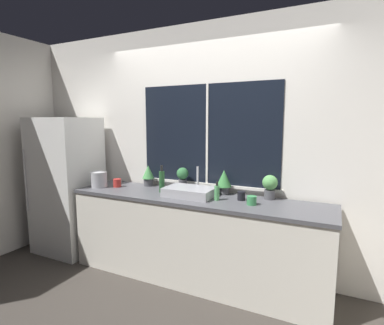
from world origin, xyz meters
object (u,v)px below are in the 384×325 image
(mug_red, at_px, (117,183))
(kettle, at_px, (99,179))
(potted_plant_center_right, at_px, (224,180))
(potted_plant_far_right, at_px, (270,185))
(refrigerator, at_px, (67,185))
(mug_black, at_px, (241,196))
(bottle_tall, at_px, (162,181))
(potted_plant_far_left, at_px, (148,174))
(sink, at_px, (190,192))
(potted_plant_center_left, at_px, (183,177))
(mug_green, at_px, (252,200))
(soap_bottle, at_px, (217,193))

(mug_red, height_order, kettle, kettle)
(potted_plant_center_right, distance_m, potted_plant_far_right, 0.48)
(refrigerator, bearing_deg, mug_black, 2.86)
(refrigerator, bearing_deg, bottle_tall, 2.40)
(mug_red, xyz_separation_m, kettle, (-0.19, -0.09, 0.05))
(potted_plant_far_left, bearing_deg, potted_plant_far_right, 0.00)
(sink, relative_size, potted_plant_center_left, 1.99)
(kettle, bearing_deg, mug_green, 1.02)
(potted_plant_far_right, distance_m, kettle, 1.94)
(bottle_tall, height_order, mug_red, bottle_tall)
(refrigerator, height_order, mug_green, refrigerator)
(refrigerator, bearing_deg, kettle, -3.79)
(soap_bottle, height_order, kettle, kettle)
(potted_plant_center_right, bearing_deg, bottle_tall, -161.35)
(sink, bearing_deg, kettle, -176.22)
(potted_plant_far_left, distance_m, soap_bottle, 1.01)
(sink, relative_size, bottle_tall, 1.69)
(potted_plant_center_left, bearing_deg, mug_green, -17.78)
(refrigerator, distance_m, mug_black, 2.25)
(potted_plant_center_right, height_order, kettle, potted_plant_center_right)
(potted_plant_far_left, height_order, mug_green, potted_plant_far_left)
(potted_plant_center_left, xyz_separation_m, mug_red, (-0.75, -0.21, -0.10))
(mug_black, distance_m, kettle, 1.68)
(bottle_tall, relative_size, mug_black, 3.41)
(potted_plant_center_left, xyz_separation_m, mug_green, (0.86, -0.28, -0.11))
(potted_plant_center_left, distance_m, potted_plant_center_right, 0.49)
(bottle_tall, xyz_separation_m, mug_black, (0.87, 0.05, -0.08))
(potted_plant_far_left, xyz_separation_m, potted_plant_center_left, (0.46, 0.00, 0.01))
(potted_plant_center_left, height_order, mug_red, potted_plant_center_left)
(potted_plant_center_right, bearing_deg, mug_red, -170.24)
(sink, bearing_deg, refrigerator, -178.73)
(potted_plant_far_left, bearing_deg, soap_bottle, -15.10)
(sink, relative_size, soap_bottle, 2.73)
(potted_plant_center_right, distance_m, kettle, 1.47)
(soap_bottle, height_order, mug_green, soap_bottle)
(mug_black, bearing_deg, potted_plant_far_left, 172.39)
(refrigerator, xyz_separation_m, mug_green, (2.38, -0.01, 0.08))
(potted_plant_far_left, bearing_deg, bottle_tall, -33.70)
(potted_plant_far_right, distance_m, mug_black, 0.30)
(sink, height_order, mug_red, sink)
(potted_plant_far_left, bearing_deg, potted_plant_center_right, 0.00)
(potted_plant_center_right, xyz_separation_m, mug_green, (0.37, -0.28, -0.11))
(sink, xyz_separation_m, potted_plant_far_right, (0.76, 0.23, 0.09))
(mug_red, height_order, mug_green, mug_red)
(refrigerator, xyz_separation_m, potted_plant_center_left, (1.51, 0.27, 0.19))
(potted_plant_far_left, height_order, potted_plant_center_left, potted_plant_center_left)
(potted_plant_center_left, xyz_separation_m, potted_plant_center_right, (0.49, 0.00, 0.00))
(potted_plant_far_right, relative_size, mug_red, 2.54)
(potted_plant_center_right, relative_size, bottle_tall, 0.88)
(potted_plant_far_right, height_order, mug_green, potted_plant_far_right)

